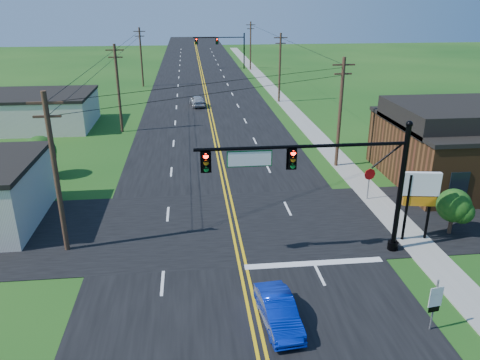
{
  "coord_description": "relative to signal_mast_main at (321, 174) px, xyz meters",
  "views": [
    {
      "loc": [
        -2.3,
        -14.11,
        13.35
      ],
      "look_at": [
        0.33,
        10.0,
        3.82
      ],
      "focal_mm": 35.0,
      "sensor_mm": 36.0,
      "label": 1
    }
  ],
  "objects": [
    {
      "name": "utility_pole_right_a",
      "position": [
        5.46,
        14.0,
        -0.03
      ],
      "size": [
        1.8,
        0.28,
        9.0
      ],
      "color": "#3E241C",
      "rests_on": "ground"
    },
    {
      "name": "utility_pole_left_a",
      "position": [
        -13.84,
        2.0,
        -0.03
      ],
      "size": [
        1.8,
        0.28,
        9.0
      ],
      "color": "#3E241C",
      "rests_on": "ground"
    },
    {
      "name": "distant_car",
      "position": [
        -5.6,
        38.52,
        -4.05
      ],
      "size": [
        2.15,
        4.3,
        1.41
      ],
      "primitive_type": "imported",
      "rotation": [
        0.0,
        0.0,
        3.26
      ],
      "color": "#B1B2B6",
      "rests_on": "ground"
    },
    {
      "name": "utility_pole_right_b",
      "position": [
        5.46,
        40.0,
        -0.03
      ],
      "size": [
        1.8,
        0.28,
        9.0
      ],
      "color": "#3E241C",
      "rests_on": "ground"
    },
    {
      "name": "tree_right_back",
      "position": [
        11.66,
        18.0,
        -2.15
      ],
      "size": [
        3.0,
        3.0,
        4.1
      ],
      "color": "#3E241C",
      "rests_on": "ground"
    },
    {
      "name": "stop_sign",
      "position": [
        5.55,
        6.88,
        -3.05
      ],
      "size": [
        0.83,
        0.17,
        2.36
      ],
      "rotation": [
        0.0,
        0.0,
        0.15
      ],
      "color": "slate",
      "rests_on": "ground"
    },
    {
      "name": "shrub_corner",
      "position": [
        8.66,
        1.5,
        -2.9
      ],
      "size": [
        2.0,
        2.0,
        2.86
      ],
      "color": "#3E241C",
      "rests_on": "ground"
    },
    {
      "name": "signal_mast_far",
      "position": [
        0.1,
        72.0,
        -0.2
      ],
      "size": [
        10.98,
        0.6,
        7.48
      ],
      "color": "black",
      "rests_on": "ground"
    },
    {
      "name": "cream_bldg_far",
      "position": [
        -23.34,
        30.0,
        -2.89
      ],
      "size": [
        12.2,
        9.2,
        3.7
      ],
      "color": "beige",
      "rests_on": "ground"
    },
    {
      "name": "tree_left",
      "position": [
        -18.34,
        14.0,
        -2.59
      ],
      "size": [
        2.4,
        2.4,
        3.37
      ],
      "color": "#3E241C",
      "rests_on": "ground"
    },
    {
      "name": "utility_pole_right_c",
      "position": [
        5.46,
        70.0,
        -0.03
      ],
      "size": [
        1.8,
        0.28,
        9.0
      ],
      "color": "#3E241C",
      "rests_on": "ground"
    },
    {
      "name": "road_main",
      "position": [
        -4.34,
        42.0,
        -4.73
      ],
      "size": [
        16.0,
        220.0,
        0.04
      ],
      "primitive_type": "cube",
      "color": "black",
      "rests_on": "ground"
    },
    {
      "name": "route_sign",
      "position": [
        3.26,
        -6.76,
        -3.29
      ],
      "size": [
        0.62,
        0.14,
        2.51
      ],
      "rotation": [
        0.0,
        0.0,
        0.15
      ],
      "color": "slate",
      "rests_on": "ground"
    },
    {
      "name": "utility_pole_left_c",
      "position": [
        -13.84,
        54.0,
        -0.03
      ],
      "size": [
        1.8,
        0.28,
        9.0
      ],
      "color": "#3E241C",
      "rests_on": "ground"
    },
    {
      "name": "road_cross",
      "position": [
        -4.34,
        4.0,
        -4.73
      ],
      "size": [
        70.0,
        10.0,
        0.04
      ],
      "primitive_type": "cube",
      "color": "black",
      "rests_on": "ground"
    },
    {
      "name": "pylon_sign",
      "position": [
        6.16,
        0.99,
        -1.66
      ],
      "size": [
        2.08,
        0.61,
        4.24
      ],
      "rotation": [
        0.0,
        0.0,
        -0.16
      ],
      "color": "black",
      "rests_on": "ground"
    },
    {
      "name": "blue_car",
      "position": [
        -3.17,
        -5.66,
        -4.11
      ],
      "size": [
        1.7,
        3.98,
        1.28
      ],
      "primitive_type": "imported",
      "rotation": [
        0.0,
        0.0,
        0.09
      ],
      "color": "#0824B4",
      "rests_on": "ground"
    },
    {
      "name": "signal_mast_main",
      "position": [
        0.0,
        0.0,
        0.0
      ],
      "size": [
        11.3,
        0.6,
        7.48
      ],
      "color": "black",
      "rests_on": "ground"
    },
    {
      "name": "utility_pole_left_b",
      "position": [
        -13.84,
        27.0,
        -0.03
      ],
      "size": [
        1.8,
        0.28,
        9.0
      ],
      "color": "#3E241C",
      "rests_on": "ground"
    },
    {
      "name": "sidewalk",
      "position": [
        6.16,
        32.0,
        -4.71
      ],
      "size": [
        2.0,
        160.0,
        0.08
      ],
      "primitive_type": "cube",
      "color": "gray",
      "rests_on": "ground"
    }
  ]
}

